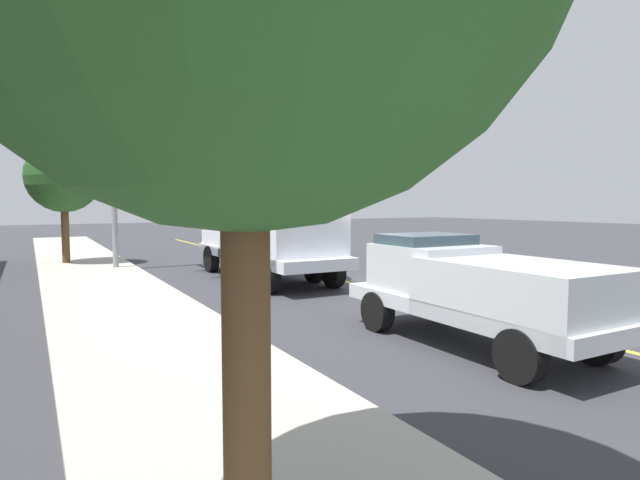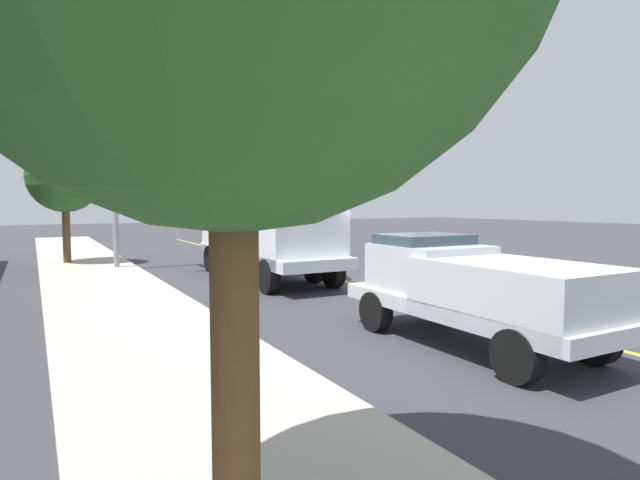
{
  "view_description": "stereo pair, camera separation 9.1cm",
  "coord_description": "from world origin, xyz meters",
  "px_view_note": "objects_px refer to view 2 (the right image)",
  "views": [
    {
      "loc": [
        -13.82,
        9.99,
        2.72
      ],
      "look_at": [
        2.07,
        0.4,
        1.4
      ],
      "focal_mm": 29.3,
      "sensor_mm": 36.0,
      "label": 1
    },
    {
      "loc": [
        -13.87,
        9.91,
        2.72
      ],
      "look_at": [
        2.07,
        0.4,
        1.4
      ],
      "focal_mm": 29.3,
      "sensor_mm": 36.0,
      "label": 2
    }
  ],
  "objects_px": {
    "service_pickup_truck": "(475,288)",
    "traffic_cone_trailing": "(272,254)",
    "traffic_signal_mast": "(119,126)",
    "passing_minivan": "(301,236)",
    "traffic_cone_mid_front": "(426,295)",
    "utility_bucket_truck": "(264,234)",
    "traffic_cone_mid_rear": "(325,268)"
  },
  "relations": [
    {
      "from": "service_pickup_truck",
      "to": "traffic_cone_trailing",
      "type": "bearing_deg",
      "value": -10.46
    },
    {
      "from": "service_pickup_truck",
      "to": "traffic_signal_mast",
      "type": "xyz_separation_m",
      "value": [
        13.98,
        3.85,
        4.47
      ]
    },
    {
      "from": "passing_minivan",
      "to": "traffic_cone_trailing",
      "type": "xyz_separation_m",
      "value": [
        -2.86,
        3.03,
        -0.57
      ]
    },
    {
      "from": "passing_minivan",
      "to": "traffic_cone_trailing",
      "type": "bearing_deg",
      "value": 133.39
    },
    {
      "from": "service_pickup_truck",
      "to": "traffic_cone_mid_front",
      "type": "distance_m",
      "value": 3.73
    },
    {
      "from": "service_pickup_truck",
      "to": "traffic_cone_trailing",
      "type": "distance_m",
      "value": 14.62
    },
    {
      "from": "utility_bucket_truck",
      "to": "passing_minivan",
      "type": "relative_size",
      "value": 1.7
    },
    {
      "from": "service_pickup_truck",
      "to": "traffic_cone_mid_rear",
      "type": "bearing_deg",
      "value": -13.14
    },
    {
      "from": "traffic_signal_mast",
      "to": "service_pickup_truck",
      "type": "bearing_deg",
      "value": -164.59
    },
    {
      "from": "traffic_cone_mid_front",
      "to": "traffic_signal_mast",
      "type": "relative_size",
      "value": 0.09
    },
    {
      "from": "utility_bucket_truck",
      "to": "service_pickup_truck",
      "type": "relative_size",
      "value": 1.46
    },
    {
      "from": "utility_bucket_truck",
      "to": "service_pickup_truck",
      "type": "height_order",
      "value": "utility_bucket_truck"
    },
    {
      "from": "traffic_cone_mid_front",
      "to": "traffic_cone_trailing",
      "type": "distance_m",
      "value": 11.18
    },
    {
      "from": "service_pickup_truck",
      "to": "passing_minivan",
      "type": "bearing_deg",
      "value": -18.25
    },
    {
      "from": "utility_bucket_truck",
      "to": "traffic_signal_mast",
      "type": "xyz_separation_m",
      "value": [
        3.81,
        4.2,
        3.97
      ]
    },
    {
      "from": "passing_minivan",
      "to": "traffic_cone_trailing",
      "type": "height_order",
      "value": "passing_minivan"
    },
    {
      "from": "traffic_cone_trailing",
      "to": "service_pickup_truck",
      "type": "bearing_deg",
      "value": 169.54
    },
    {
      "from": "traffic_signal_mast",
      "to": "traffic_cone_mid_rear",
      "type": "bearing_deg",
      "value": -131.06
    },
    {
      "from": "traffic_cone_mid_rear",
      "to": "traffic_signal_mast",
      "type": "distance_m",
      "value": 9.4
    },
    {
      "from": "utility_bucket_truck",
      "to": "traffic_cone_trailing",
      "type": "bearing_deg",
      "value": -28.86
    },
    {
      "from": "traffic_cone_mid_front",
      "to": "traffic_cone_mid_rear",
      "type": "xyz_separation_m",
      "value": [
        5.61,
        -0.34,
        0.06
      ]
    },
    {
      "from": "passing_minivan",
      "to": "traffic_cone_mid_rear",
      "type": "xyz_separation_m",
      "value": [
        -8.39,
        3.61,
        -0.57
      ]
    },
    {
      "from": "traffic_cone_mid_front",
      "to": "traffic_cone_mid_rear",
      "type": "bearing_deg",
      "value": -3.42
    },
    {
      "from": "service_pickup_truck",
      "to": "traffic_cone_mid_rear",
      "type": "relative_size",
      "value": 6.89
    },
    {
      "from": "utility_bucket_truck",
      "to": "service_pickup_truck",
      "type": "bearing_deg",
      "value": 178.07
    },
    {
      "from": "traffic_cone_mid_front",
      "to": "traffic_signal_mast",
      "type": "distance_m",
      "value": 13.21
    },
    {
      "from": "utility_bucket_truck",
      "to": "traffic_signal_mast",
      "type": "relative_size",
      "value": 1.02
    },
    {
      "from": "utility_bucket_truck",
      "to": "passing_minivan",
      "type": "bearing_deg",
      "value": -37.12
    },
    {
      "from": "passing_minivan",
      "to": "traffic_signal_mast",
      "type": "bearing_deg",
      "value": 108.77
    },
    {
      "from": "traffic_cone_mid_front",
      "to": "passing_minivan",
      "type": "bearing_deg",
      "value": -15.75
    },
    {
      "from": "utility_bucket_truck",
      "to": "traffic_cone_mid_rear",
      "type": "relative_size",
      "value": 10.06
    },
    {
      "from": "service_pickup_truck",
      "to": "passing_minivan",
      "type": "xyz_separation_m",
      "value": [
        17.22,
        -5.68,
        -0.15
      ]
    }
  ]
}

